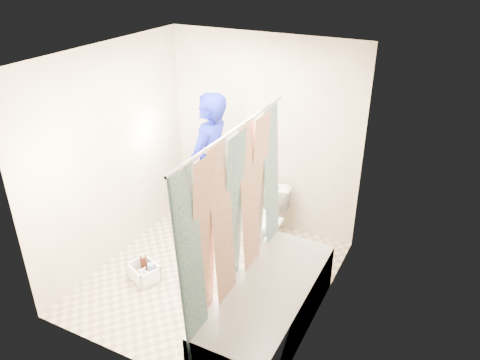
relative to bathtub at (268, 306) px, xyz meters
The scene contains 14 objects.
floor 0.99m from the bathtub, 153.43° to the left, with size 2.60×2.60×0.00m, color tan.
ceiling 2.33m from the bathtub, 153.43° to the left, with size 2.40×2.60×0.02m, color silver.
wall_back 2.14m from the bathtub, 116.23° to the left, with size 2.40×0.02×2.40m, color beige.
wall_front 1.54m from the bathtub, 134.17° to the right, with size 2.40×0.02×2.40m, color beige.
wall_left 2.29m from the bathtub, 168.29° to the left, with size 0.02×2.60×2.40m, color beige.
wall_right 1.08m from the bathtub, 50.53° to the left, with size 0.02×2.60×2.40m, color beige.
bathtub is the anchor object (origin of this frame).
curtain_rod 1.71m from the bathtub, behind, with size 0.02×0.02×1.90m, color silver.
shower_curtain 0.82m from the bathtub, behind, with size 0.06×1.75×1.80m, color white.
toilet 1.42m from the bathtub, 114.06° to the left, with size 0.37×0.65×0.66m, color white.
tank_lid 1.33m from the bathtub, 115.67° to the left, with size 0.41×0.18×0.03m, color white.
tank_internals 1.65m from the bathtub, 113.13° to the left, with size 0.16×0.05×0.22m.
plumber 1.90m from the bathtub, 136.89° to the left, with size 0.66×0.43×1.80m, color #0E2094.
cleaning_caddy 1.48m from the bathtub, behind, with size 0.39×0.35×0.24m.
Camera 1 is at (2.12, -3.49, 3.27)m, focal length 35.00 mm.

